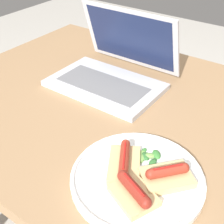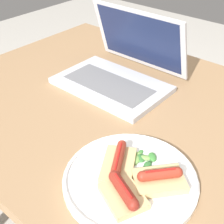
{
  "view_description": "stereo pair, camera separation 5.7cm",
  "coord_description": "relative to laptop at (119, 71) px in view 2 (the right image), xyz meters",
  "views": [
    {
      "loc": [
        0.41,
        -0.65,
        1.28
      ],
      "look_at": [
        0.03,
        -0.11,
        0.82
      ],
      "focal_mm": 50.0,
      "sensor_mm": 36.0,
      "label": 1
    },
    {
      "loc": [
        0.46,
        -0.61,
        1.28
      ],
      "look_at": [
        0.03,
        -0.11,
        0.82
      ],
      "focal_mm": 50.0,
      "sensor_mm": 36.0,
      "label": 2
    }
  ],
  "objects": [
    {
      "name": "salad_pile",
      "position": [
        0.29,
        -0.26,
        -0.02
      ],
      "size": [
        0.06,
        0.07,
        0.01
      ],
      "color": "#2D662D",
      "rests_on": "plate"
    },
    {
      "name": "desk",
      "position": [
        0.12,
        -0.1,
        -0.12
      ],
      "size": [
        1.23,
        0.89,
        0.76
      ],
      "color": "#93704C",
      "rests_on": "ground_plane"
    },
    {
      "name": "sausage_toast_right",
      "position": [
        0.32,
        -0.38,
        -0.01
      ],
      "size": [
        0.11,
        0.1,
        0.04
      ],
      "rotation": [
        0.0,
        0.0,
        2.73
      ],
      "color": "tan",
      "rests_on": "plate"
    },
    {
      "name": "laptop",
      "position": [
        0.0,
        0.0,
        0.0
      ],
      "size": [
        0.36,
        0.3,
        0.23
      ],
      "color": "#B7B7BC",
      "rests_on": "desk"
    },
    {
      "name": "sausage_toast_left",
      "position": [
        0.36,
        -0.3,
        -0.01
      ],
      "size": [
        0.13,
        0.13,
        0.04
      ],
      "rotation": [
        0.0,
        0.0,
        4.01
      ],
      "color": "tan",
      "rests_on": "plate"
    },
    {
      "name": "plate",
      "position": [
        0.3,
        -0.33,
        -0.03
      ],
      "size": [
        0.3,
        0.3,
        0.02
      ],
      "color": "white",
      "rests_on": "desk"
    },
    {
      "name": "sausage_toast_middle",
      "position": [
        0.26,
        -0.32,
        -0.01
      ],
      "size": [
        0.12,
        0.13,
        0.04
      ],
      "rotation": [
        0.0,
        0.0,
        2.1
      ],
      "color": "tan",
      "rests_on": "plate"
    }
  ]
}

